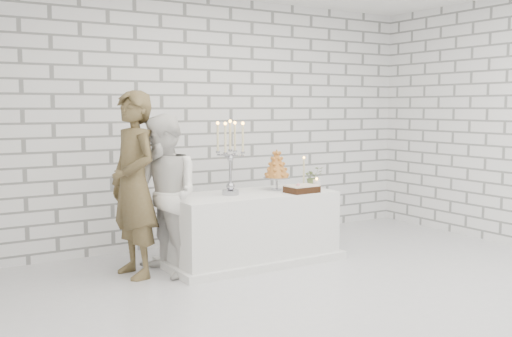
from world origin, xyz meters
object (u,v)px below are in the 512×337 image
Objects in this scene: bride at (164,196)px; cake_table at (251,227)px; croquembouche at (277,169)px; groom at (134,184)px; candelabra at (230,158)px.

cake_table is at bearing 83.07° from bride.
bride is 3.49× the size of croquembouche.
croquembouche is (0.37, 0.06, 0.61)m from cake_table.
groom reaches higher than croquembouche.
croquembouche is at bearing 8.79° from cake_table.
cake_table is at bearing 76.61° from groom.
groom is 0.32m from bride.
bride is at bearing -177.80° from candelabra.
candelabra is (-0.25, 0.01, 0.77)m from cake_table.
croquembouche reaches higher than cake_table.
groom is at bearing 177.34° from croquembouche.
bride reaches higher than cake_table.
bride is (-1.01, -0.02, 0.43)m from cake_table.
candelabra is at bearing 75.66° from groom.
cake_table is at bearing -171.21° from croquembouche.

